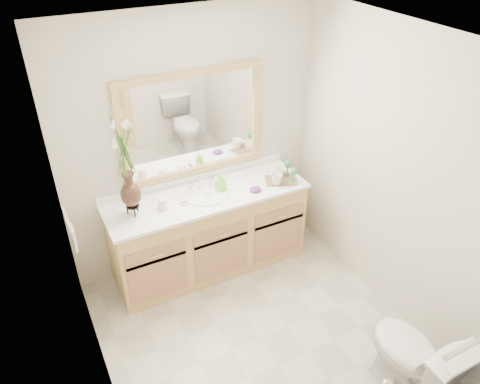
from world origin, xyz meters
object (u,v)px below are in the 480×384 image
flower_vase (125,156)px  toilet (414,360)px  tray (281,180)px  soap_bottle (220,183)px  tumbler (162,204)px

flower_vase → toilet: bearing=-54.9°
toilet → tray: tray is taller
soap_bottle → tray: soap_bottle is taller
flower_vase → tumbler: (0.24, -0.04, -0.50)m
toilet → flower_vase: (-1.37, 1.95, 1.02)m
toilet → tumbler: size_ratio=7.60×
tumbler → flower_vase: bearing=170.7°
flower_vase → soap_bottle: bearing=0.5°
toilet → soap_bottle: bearing=-74.1°
flower_vase → soap_bottle: 0.94m
flower_vase → tumbler: bearing=-9.3°
flower_vase → tray: bearing=-4.7°
flower_vase → tumbler: flower_vase is taller
toilet → flower_vase: 2.59m
toilet → tray: 1.90m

